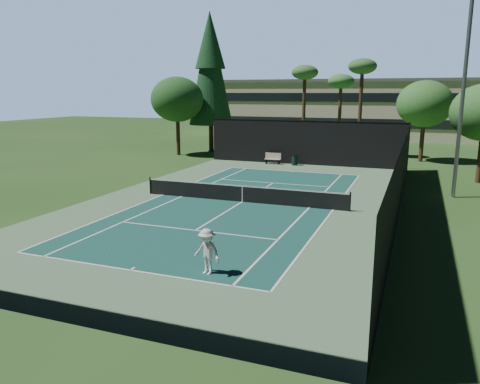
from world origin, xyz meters
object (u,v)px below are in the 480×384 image
(player, at_px, (207,252))
(tennis_ball_c, at_px, (255,193))
(trash_bin, at_px, (295,160))
(tennis_net, at_px, (242,193))
(park_bench, at_px, (273,158))
(tennis_ball_a, at_px, (108,256))
(tennis_ball_b, at_px, (250,194))
(tennis_ball_d, at_px, (240,184))

(player, relative_size, tennis_ball_c, 27.44)
(trash_bin, bearing_deg, tennis_net, -87.49)
(tennis_net, height_order, park_bench, tennis_net)
(tennis_ball_a, xyz_separation_m, tennis_ball_b, (1.46, 13.07, 0.00))
(tennis_ball_d, relative_size, park_bench, 0.05)
(tennis_ball_c, xyz_separation_m, tennis_ball_d, (-1.94, 2.27, 0.01))
(tennis_net, xyz_separation_m, trash_bin, (-0.67, 15.28, -0.08))
(tennis_ball_a, xyz_separation_m, tennis_ball_d, (-0.34, 15.91, 0.01))
(park_bench, distance_m, trash_bin, 2.10)
(tennis_ball_c, height_order, park_bench, park_bench)
(player, height_order, tennis_ball_b, player)
(tennis_ball_c, bearing_deg, tennis_net, -87.49)
(tennis_net, relative_size, tennis_ball_b, 181.98)
(tennis_ball_b, xyz_separation_m, tennis_ball_d, (-1.80, 2.84, 0.00))
(tennis_ball_d, bearing_deg, park_bench, 93.88)
(tennis_ball_b, height_order, tennis_ball_c, tennis_ball_b)
(player, bearing_deg, tennis_ball_c, 115.46)
(tennis_ball_c, relative_size, park_bench, 0.04)
(tennis_ball_a, relative_size, trash_bin, 0.07)
(tennis_ball_c, distance_m, park_bench, 12.93)
(tennis_ball_a, relative_size, tennis_ball_d, 0.85)
(tennis_ball_b, distance_m, trash_bin, 13.12)
(tennis_net, relative_size, trash_bin, 13.65)
(player, xyz_separation_m, tennis_ball_b, (-3.09, 13.31, -0.82))
(tennis_ball_d, height_order, trash_bin, trash_bin)
(tennis_net, bearing_deg, park_bench, 100.19)
(tennis_ball_d, bearing_deg, tennis_ball_a, -88.78)
(player, relative_size, tennis_ball_b, 24.21)
(player, relative_size, park_bench, 1.14)
(tennis_ball_b, bearing_deg, tennis_ball_a, -96.37)
(player, distance_m, tennis_ball_c, 14.22)
(tennis_net, distance_m, tennis_ball_a, 11.05)
(tennis_net, height_order, tennis_ball_c, tennis_net)
(player, xyz_separation_m, tennis_ball_a, (-4.55, 0.24, -0.83))
(tennis_ball_d, distance_m, park_bench, 10.41)
(tennis_ball_b, distance_m, park_bench, 13.46)
(tennis_ball_c, bearing_deg, tennis_ball_b, -103.97)
(tennis_ball_b, xyz_separation_m, tennis_ball_c, (0.14, 0.57, -0.00))
(tennis_net, height_order, trash_bin, tennis_net)
(tennis_ball_c, distance_m, trash_bin, 12.56)
(tennis_net, bearing_deg, player, -75.76)
(player, height_order, tennis_ball_a, player)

